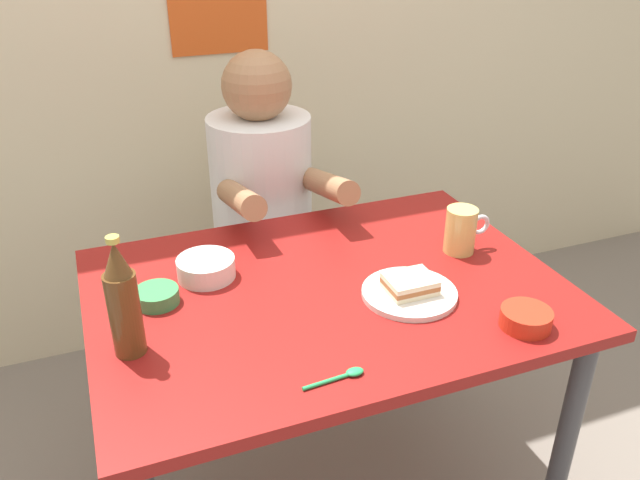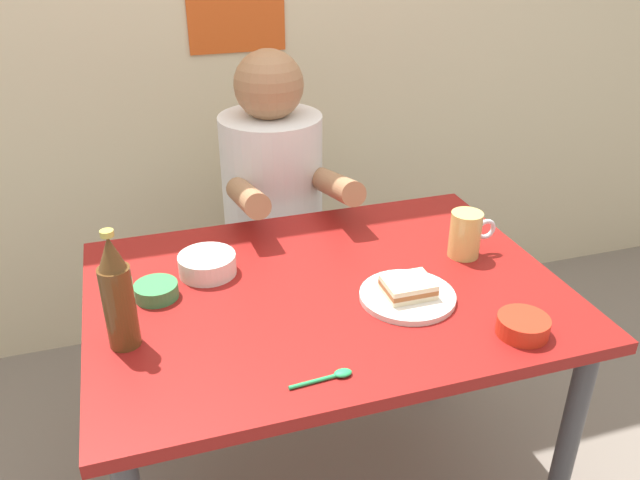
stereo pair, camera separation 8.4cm
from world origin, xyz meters
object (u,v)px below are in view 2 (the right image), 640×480
object	(u,v)px
beer_mug	(466,234)
beer_bottle	(118,295)
dining_table	(326,319)
rice_bowl_white	(207,263)
sandwich	(408,287)
person_seated	(273,180)
stool	(276,289)
plate_orange	(407,296)

from	to	relation	value
beer_mug	beer_bottle	bearing A→B (deg)	-171.60
dining_table	rice_bowl_white	size ratio (longest dim) A/B	7.86
sandwich	dining_table	bearing A→B (deg)	146.86
sandwich	rice_bowl_white	size ratio (longest dim) A/B	0.79
dining_table	person_seated	distance (m)	0.63
stool	rice_bowl_white	distance (m)	0.70
sandwich	rice_bowl_white	distance (m)	0.49
person_seated	beer_mug	xyz separation A→B (m)	(0.36, -0.58, 0.03)
dining_table	plate_orange	bearing A→B (deg)	-33.14
person_seated	plate_orange	xyz separation A→B (m)	(0.14, -0.72, -0.02)
stool	person_seated	xyz separation A→B (m)	(-0.00, -0.01, 0.42)
beer_mug	dining_table	bearing A→B (deg)	-174.05
sandwich	person_seated	bearing A→B (deg)	100.75
beer_mug	person_seated	bearing A→B (deg)	122.03
person_seated	beer_bottle	size ratio (longest dim) A/B	2.75
person_seated	plate_orange	distance (m)	0.74
dining_table	beer_mug	size ratio (longest dim) A/B	8.73
plate_orange	rice_bowl_white	xyz separation A→B (m)	(-0.42, 0.25, 0.02)
rice_bowl_white	plate_orange	bearing A→B (deg)	-31.14
stool	sandwich	distance (m)	0.86
person_seated	beer_bottle	bearing A→B (deg)	-124.61
sandwich	beer_mug	size ratio (longest dim) A/B	0.87
dining_table	beer_bottle	bearing A→B (deg)	-169.59
sandwich	beer_mug	bearing A→B (deg)	32.91
stool	beer_bottle	world-z (taller)	beer_bottle
dining_table	sandwich	bearing A→B (deg)	-33.14
person_seated	beer_bottle	world-z (taller)	person_seated
dining_table	beer_bottle	xyz separation A→B (m)	(-0.46, -0.08, 0.21)
plate_orange	person_seated	bearing A→B (deg)	100.75
sandwich	stool	bearing A→B (deg)	100.59
plate_orange	rice_bowl_white	world-z (taller)	rice_bowl_white
plate_orange	dining_table	bearing A→B (deg)	146.86
sandwich	rice_bowl_white	xyz separation A→B (m)	(-0.42, 0.25, -0.00)
dining_table	rice_bowl_white	bearing A→B (deg)	150.17
plate_orange	sandwich	world-z (taller)	sandwich
beer_mug	rice_bowl_white	distance (m)	0.65
beer_bottle	rice_bowl_white	bearing A→B (deg)	48.55
dining_table	plate_orange	distance (m)	0.22
plate_orange	rice_bowl_white	bearing A→B (deg)	148.86
stool	plate_orange	bearing A→B (deg)	-79.41
sandwich	beer_bottle	xyz separation A→B (m)	(-0.62, 0.02, 0.09)
dining_table	beer_bottle	world-z (taller)	beer_bottle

